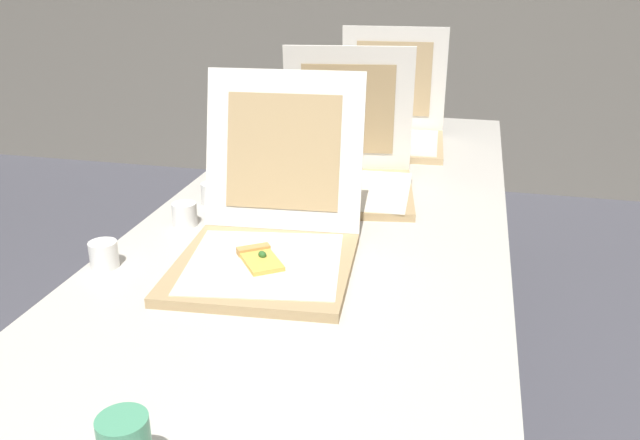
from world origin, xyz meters
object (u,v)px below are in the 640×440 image
(cup_white_near_center, at_px, (185,214))
(cup_white_near_left, at_px, (104,254))
(table, at_px, (328,230))
(pizza_box_front, at_px, (268,239))
(cup_white_far, at_px, (285,159))
(pizza_box_back, at_px, (390,129))
(cup_white_mid, at_px, (213,193))
(pizza_box_middle, at_px, (345,173))

(cup_white_near_center, bearing_deg, cup_white_near_left, -105.63)
(table, distance_m, pizza_box_front, 0.33)
(cup_white_near_left, bearing_deg, cup_white_far, 76.55)
(pizza_box_back, relative_size, cup_white_near_center, 6.55)
(pizza_box_front, bearing_deg, cup_white_near_left, -167.03)
(pizza_box_front, xyz_separation_m, cup_white_near_center, (-0.27, 0.16, -0.03))
(table, distance_m, cup_white_mid, 0.34)
(cup_white_near_left, bearing_deg, cup_white_mid, 78.79)
(cup_white_far, distance_m, cup_white_mid, 0.38)
(table, relative_size, pizza_box_middle, 5.48)
(cup_white_far, bearing_deg, table, -59.10)
(table, distance_m, cup_white_near_center, 0.38)
(cup_white_far, bearing_deg, pizza_box_back, 50.64)
(pizza_box_back, distance_m, cup_white_far, 0.46)
(pizza_box_middle, height_order, cup_white_far, pizza_box_middle)
(cup_white_far, xyz_separation_m, cup_white_near_left, (-0.19, -0.80, 0.00))
(cup_white_far, relative_size, cup_white_near_center, 1.00)
(pizza_box_front, distance_m, cup_white_near_left, 0.37)
(pizza_box_middle, relative_size, pizza_box_back, 1.07)
(table, relative_size, cup_white_mid, 38.27)
(pizza_box_middle, height_order, pizza_box_back, pizza_box_back)
(pizza_box_front, distance_m, cup_white_near_center, 0.32)
(pizza_box_front, height_order, cup_white_mid, pizza_box_front)
(cup_white_mid, height_order, cup_white_near_left, same)
(pizza_box_front, relative_size, cup_white_near_center, 8.17)
(cup_white_near_left, height_order, cup_white_near_center, same)
(table, height_order, cup_white_mid, cup_white_mid)
(pizza_box_middle, xyz_separation_m, cup_white_near_center, (-0.35, -0.35, -0.03))
(table, xyz_separation_m, pizza_box_front, (-0.07, -0.31, 0.10))
(cup_white_mid, bearing_deg, cup_white_near_center, -93.77)
(cup_white_far, bearing_deg, cup_white_near_center, -102.34)
(pizza_box_middle, relative_size, cup_white_near_left, 6.99)
(cup_white_near_left, bearing_deg, cup_white_near_center, 74.37)
(table, height_order, cup_white_near_center, cup_white_near_center)
(cup_white_far, bearing_deg, cup_white_near_left, -103.45)
(pizza_box_back, relative_size, cup_white_near_left, 6.55)
(pizza_box_middle, distance_m, cup_white_mid, 0.39)
(table, xyz_separation_m, cup_white_near_center, (-0.34, -0.15, 0.07))
(table, height_order, pizza_box_front, pizza_box_front)
(pizza_box_middle, bearing_deg, cup_white_mid, -160.06)
(table, bearing_deg, cup_white_far, 120.90)
(pizza_box_back, height_order, cup_white_near_center, pizza_box_back)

